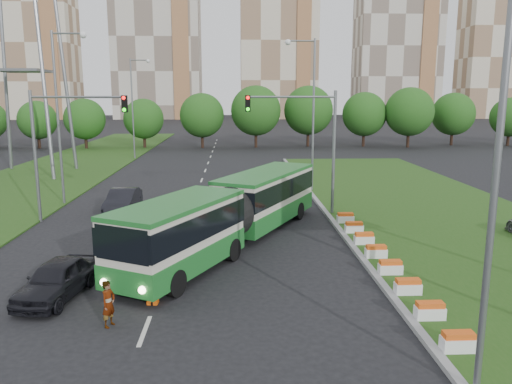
{
  "coord_description": "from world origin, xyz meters",
  "views": [
    {
      "loc": [
        0.03,
        -21.54,
        7.7
      ],
      "look_at": [
        1.18,
        4.69,
        2.6
      ],
      "focal_mm": 35.0,
      "sensor_mm": 36.0,
      "label": 1
    }
  ],
  "objects_px": {
    "traffic_mast_median": "(309,133)",
    "shopping_trolley": "(153,295)",
    "traffic_mast_left": "(61,135)",
    "pedestrian": "(109,304)",
    "articulated_bus": "(226,212)",
    "car_left_near": "(57,279)",
    "car_left_far": "(123,201)"
  },
  "relations": [
    {
      "from": "traffic_mast_median",
      "to": "shopping_trolley",
      "type": "xyz_separation_m",
      "value": [
        -7.85,
        -13.79,
        -5.02
      ]
    },
    {
      "from": "traffic_mast_left",
      "to": "shopping_trolley",
      "type": "xyz_separation_m",
      "value": [
        7.31,
        -12.79,
        -5.02
      ]
    },
    {
      "from": "pedestrian",
      "to": "shopping_trolley",
      "type": "xyz_separation_m",
      "value": [
        1.17,
        1.8,
        -0.47
      ]
    },
    {
      "from": "traffic_mast_left",
      "to": "articulated_bus",
      "type": "xyz_separation_m",
      "value": [
        9.95,
        -5.2,
        -3.6
      ]
    },
    {
      "from": "traffic_mast_median",
      "to": "articulated_bus",
      "type": "height_order",
      "value": "traffic_mast_median"
    },
    {
      "from": "pedestrian",
      "to": "articulated_bus",
      "type": "bearing_deg",
      "value": 1.1
    },
    {
      "from": "shopping_trolley",
      "to": "pedestrian",
      "type": "bearing_deg",
      "value": -117.89
    },
    {
      "from": "traffic_mast_left",
      "to": "articulated_bus",
      "type": "distance_m",
      "value": 11.79
    },
    {
      "from": "traffic_mast_left",
      "to": "car_left_near",
      "type": "distance_m",
      "value": 13.36
    },
    {
      "from": "articulated_bus",
      "to": "shopping_trolley",
      "type": "relative_size",
      "value": 25.73
    },
    {
      "from": "car_left_far",
      "to": "pedestrian",
      "type": "height_order",
      "value": "pedestrian"
    },
    {
      "from": "traffic_mast_median",
      "to": "pedestrian",
      "type": "distance_m",
      "value": 18.58
    },
    {
      "from": "traffic_mast_median",
      "to": "car_left_far",
      "type": "distance_m",
      "value": 13.05
    },
    {
      "from": "car_left_near",
      "to": "shopping_trolley",
      "type": "bearing_deg",
      "value": -1.69
    },
    {
      "from": "car_left_near",
      "to": "traffic_mast_left",
      "type": "bearing_deg",
      "value": 115.93
    },
    {
      "from": "traffic_mast_left",
      "to": "pedestrian",
      "type": "bearing_deg",
      "value": -67.19
    },
    {
      "from": "shopping_trolley",
      "to": "traffic_mast_median",
      "type": "bearing_deg",
      "value": 65.45
    },
    {
      "from": "traffic_mast_median",
      "to": "articulated_bus",
      "type": "bearing_deg",
      "value": -130.03
    },
    {
      "from": "traffic_mast_left",
      "to": "car_left_far",
      "type": "xyz_separation_m",
      "value": [
        2.98,
        2.22,
        -4.56
      ]
    },
    {
      "from": "articulated_bus",
      "to": "shopping_trolley",
      "type": "distance_m",
      "value": 8.16
    },
    {
      "from": "articulated_bus",
      "to": "pedestrian",
      "type": "distance_m",
      "value": 10.18
    },
    {
      "from": "car_left_far",
      "to": "traffic_mast_left",
      "type": "bearing_deg",
      "value": -142.58
    },
    {
      "from": "traffic_mast_median",
      "to": "car_left_far",
      "type": "height_order",
      "value": "traffic_mast_median"
    },
    {
      "from": "traffic_mast_median",
      "to": "articulated_bus",
      "type": "relative_size",
      "value": 0.46
    },
    {
      "from": "traffic_mast_median",
      "to": "car_left_near",
      "type": "relative_size",
      "value": 1.83
    },
    {
      "from": "car_left_near",
      "to": "articulated_bus",
      "type": "bearing_deg",
      "value": 56.4
    },
    {
      "from": "traffic_mast_left",
      "to": "shopping_trolley",
      "type": "distance_m",
      "value": 15.56
    },
    {
      "from": "traffic_mast_median",
      "to": "shopping_trolley",
      "type": "bearing_deg",
      "value": -119.65
    },
    {
      "from": "car_left_near",
      "to": "shopping_trolley",
      "type": "relative_size",
      "value": 6.49
    },
    {
      "from": "traffic_mast_median",
      "to": "car_left_near",
      "type": "height_order",
      "value": "traffic_mast_median"
    },
    {
      "from": "articulated_bus",
      "to": "car_left_far",
      "type": "distance_m",
      "value": 10.22
    },
    {
      "from": "car_left_far",
      "to": "traffic_mast_median",
      "type": "bearing_deg",
      "value": -4.94
    }
  ]
}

